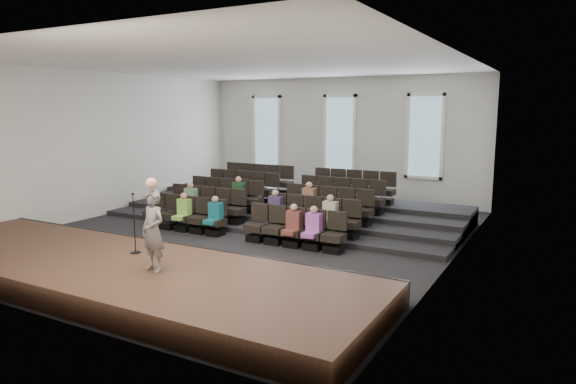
# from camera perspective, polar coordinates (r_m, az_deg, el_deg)

# --- Properties ---
(ground) EXTENTS (14.00, 14.00, 0.00)m
(ground) POSITION_cam_1_polar(r_m,az_deg,el_deg) (15.57, -4.61, -4.66)
(ground) COLOR black
(ground) RESTS_ON ground
(ceiling) EXTENTS (12.00, 14.00, 0.02)m
(ceiling) POSITION_cam_1_polar(r_m,az_deg,el_deg) (15.17, -4.86, 14.04)
(ceiling) COLOR white
(ceiling) RESTS_ON ground
(wall_back) EXTENTS (12.00, 0.04, 5.00)m
(wall_back) POSITION_cam_1_polar(r_m,az_deg,el_deg) (21.35, 5.81, 5.87)
(wall_back) COLOR silver
(wall_back) RESTS_ON ground
(wall_front) EXTENTS (12.00, 0.04, 5.00)m
(wall_front) POSITION_cam_1_polar(r_m,az_deg,el_deg) (10.13, -27.29, 1.25)
(wall_front) COLOR silver
(wall_front) RESTS_ON ground
(wall_left) EXTENTS (0.04, 14.00, 5.00)m
(wall_left) POSITION_cam_1_polar(r_m,az_deg,el_deg) (19.16, -19.95, 4.99)
(wall_left) COLOR silver
(wall_left) RESTS_ON ground
(wall_right) EXTENTS (0.04, 14.00, 5.00)m
(wall_right) POSITION_cam_1_polar(r_m,az_deg,el_deg) (12.86, 18.25, 3.28)
(wall_right) COLOR silver
(wall_right) RESTS_ON ground
(stage) EXTENTS (11.80, 3.60, 0.50)m
(stage) POSITION_cam_1_polar(r_m,az_deg,el_deg) (11.76, -18.63, -8.47)
(stage) COLOR #3D291A
(stage) RESTS_ON ground
(stage_lip) EXTENTS (11.80, 0.06, 0.52)m
(stage_lip) POSITION_cam_1_polar(r_m,az_deg,el_deg) (12.96, -12.83, -6.58)
(stage_lip) COLOR black
(stage_lip) RESTS_ON ground
(risers) EXTENTS (11.80, 4.80, 0.60)m
(risers) POSITION_cam_1_polar(r_m,az_deg,el_deg) (18.19, 0.91, -1.98)
(risers) COLOR black
(risers) RESTS_ON ground
(seating_rows) EXTENTS (6.80, 4.70, 1.67)m
(seating_rows) POSITION_cam_1_polar(r_m,az_deg,el_deg) (16.70, -1.72, -1.30)
(seating_rows) COLOR black
(seating_rows) RESTS_ON ground
(windows) EXTENTS (8.44, 0.10, 3.24)m
(windows) POSITION_cam_1_polar(r_m,az_deg,el_deg) (21.28, 5.75, 6.40)
(windows) COLOR white
(windows) RESTS_ON wall_back
(audience) EXTENTS (5.45, 2.64, 1.10)m
(audience) POSITION_cam_1_polar(r_m,az_deg,el_deg) (15.43, -3.33, -1.75)
(audience) COLOR #94DB57
(audience) RESTS_ON seating_rows
(speaker) EXTENTS (0.66, 0.49, 1.63)m
(speaker) POSITION_cam_1_polar(r_m,az_deg,el_deg) (10.61, -14.75, -4.22)
(speaker) COLOR slate
(speaker) RESTS_ON stage
(mic_stand) EXTENTS (0.23, 0.23, 1.38)m
(mic_stand) POSITION_cam_1_polar(r_m,az_deg,el_deg) (12.11, -16.66, -4.61)
(mic_stand) COLOR black
(mic_stand) RESTS_ON stage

